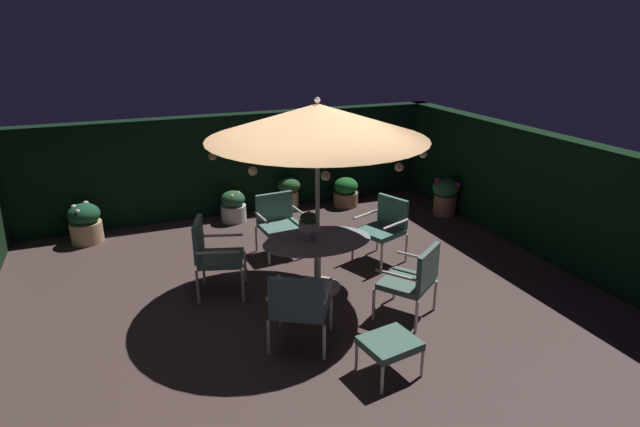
% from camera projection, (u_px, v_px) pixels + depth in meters
% --- Properties ---
extents(ground_plane, '(8.11, 7.39, 0.02)m').
position_uv_depth(ground_plane, '(301.00, 296.00, 6.75)').
color(ground_plane, '#463431').
extents(hedge_backdrop_rear, '(8.11, 0.30, 1.82)m').
position_uv_depth(hedge_backdrop_rear, '(234.00, 164.00, 9.52)').
color(hedge_backdrop_rear, black).
rests_on(hedge_backdrop_rear, ground_plane).
extents(hedge_backdrop_right, '(0.30, 7.39, 1.82)m').
position_uv_depth(hedge_backdrop_right, '(543.00, 194.00, 7.82)').
color(hedge_backdrop_right, black).
rests_on(hedge_backdrop_right, ground_plane).
extents(patio_dining_table, '(1.45, 0.99, 0.71)m').
position_uv_depth(patio_dining_table, '(318.00, 252.00, 6.75)').
color(patio_dining_table, silver).
rests_on(patio_dining_table, ground_plane).
extents(patio_umbrella, '(2.70, 2.70, 2.52)m').
position_uv_depth(patio_umbrella, '(317.00, 122.00, 6.16)').
color(patio_umbrella, silver).
rests_on(patio_umbrella, ground_plane).
extents(centerpiece_planter, '(0.26, 0.26, 0.38)m').
position_uv_depth(centerpiece_planter, '(309.00, 223.00, 6.64)').
color(centerpiece_planter, beige).
rests_on(centerpiece_planter, patio_dining_table).
extents(patio_chair_north, '(0.84, 0.83, 0.91)m').
position_uv_depth(patio_chair_north, '(299.00, 304.00, 5.50)').
color(patio_chair_north, silver).
rests_on(patio_chair_north, ground_plane).
extents(patio_chair_northeast, '(0.83, 0.82, 0.92)m').
position_uv_depth(patio_chair_northeast, '(414.00, 277.00, 6.07)').
color(patio_chair_northeast, beige).
rests_on(patio_chair_northeast, ground_plane).
extents(patio_chair_east, '(0.76, 0.76, 0.94)m').
position_uv_depth(patio_chair_east, '(385.00, 225.00, 7.60)').
color(patio_chair_east, silver).
rests_on(patio_chair_east, ground_plane).
extents(patio_chair_southeast, '(0.69, 0.61, 0.91)m').
position_uv_depth(patio_chair_southeast, '(278.00, 219.00, 7.87)').
color(patio_chair_southeast, silver).
rests_on(patio_chair_southeast, ground_plane).
extents(patio_chair_south, '(0.74, 0.73, 1.01)m').
position_uv_depth(patio_chair_south, '(212.00, 252.00, 6.62)').
color(patio_chair_south, silver).
rests_on(patio_chair_south, ground_plane).
extents(ottoman_footrest, '(0.59, 0.54, 0.39)m').
position_uv_depth(ottoman_footrest, '(390.00, 344.00, 5.13)').
color(ottoman_footrest, silver).
rests_on(ottoman_footrest, ground_plane).
extents(potted_plant_left_near, '(0.45, 0.45, 0.55)m').
position_uv_depth(potted_plant_left_near, '(233.00, 206.00, 9.22)').
color(potted_plant_left_near, silver).
rests_on(potted_plant_left_near, ground_plane).
extents(potted_plant_back_left, '(0.47, 0.47, 0.56)m').
position_uv_depth(potted_plant_back_left, '(346.00, 192.00, 10.00)').
color(potted_plant_back_left, '#8E6B4F').
rests_on(potted_plant_back_left, ground_plane).
extents(potted_plant_back_center, '(0.50, 0.50, 0.65)m').
position_uv_depth(potted_plant_back_center, '(85.00, 223.00, 8.31)').
color(potted_plant_back_center, tan).
rests_on(potted_plant_back_center, ground_plane).
extents(potted_plant_back_right, '(0.49, 0.49, 0.68)m').
position_uv_depth(potted_plant_back_right, '(446.00, 195.00, 9.50)').
color(potted_plant_back_right, '#A26751').
rests_on(potted_plant_back_right, ground_plane).
extents(potted_plant_left_far, '(0.43, 0.43, 0.63)m').
position_uv_depth(potted_plant_left_far, '(289.00, 192.00, 9.77)').
color(potted_plant_left_far, tan).
rests_on(potted_plant_left_far, ground_plane).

